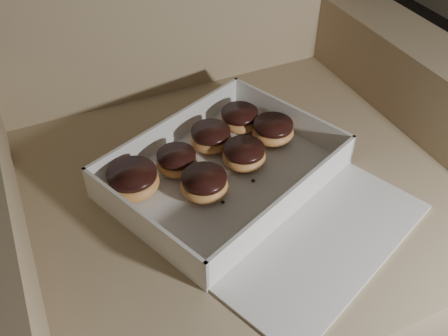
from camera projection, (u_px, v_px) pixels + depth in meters
armchair at (218, 201)px, 1.03m from camera, size 0.98×0.82×1.02m
bakery_box at (242, 184)px, 0.86m from camera, size 0.52×0.55×0.06m
donut_a at (211, 138)px, 0.93m from camera, size 0.08×0.08×0.04m
donut_b at (177, 161)px, 0.88m from camera, size 0.07×0.07×0.04m
donut_c at (133, 181)px, 0.84m from camera, size 0.09×0.09×0.05m
donut_d at (244, 155)px, 0.89m from camera, size 0.08×0.08×0.04m
donut_e at (273, 131)px, 0.94m from camera, size 0.08×0.08×0.04m
donut_f at (204, 184)px, 0.83m from camera, size 0.08×0.08×0.04m
donut_g at (240, 119)px, 0.97m from camera, size 0.08×0.08×0.04m
crumb_a at (257, 164)px, 0.90m from camera, size 0.01×0.01×0.00m
crumb_b at (183, 250)px, 0.76m from camera, size 0.01×0.01×0.00m
crumb_c at (253, 181)px, 0.87m from camera, size 0.01×0.01×0.00m
crumb_d at (320, 166)px, 0.90m from camera, size 0.01×0.01×0.00m
crumb_e at (223, 202)px, 0.83m from camera, size 0.01×0.01×0.00m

